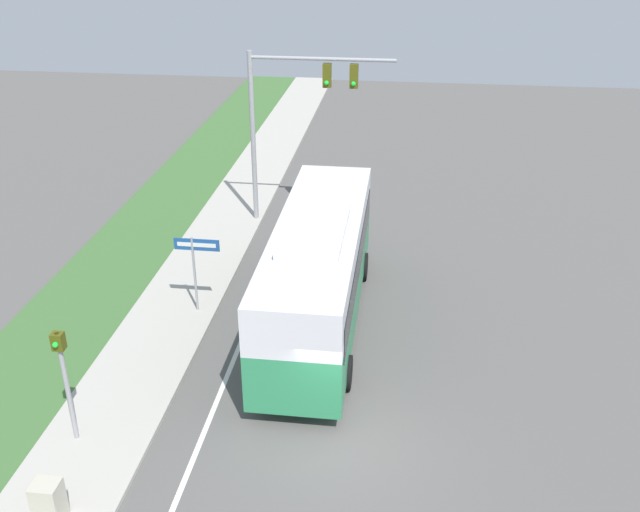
{
  "coord_description": "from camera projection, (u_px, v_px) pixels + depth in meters",
  "views": [
    {
      "loc": [
        1.16,
        -14.09,
        12.21
      ],
      "look_at": [
        -1.44,
        6.3,
        1.93
      ],
      "focal_mm": 40.0,
      "sensor_mm": 36.0,
      "label": 1
    }
  ],
  "objects": [
    {
      "name": "pedestrian_signal",
      "position": [
        64.0,
        370.0,
        16.99
      ],
      "size": [
        0.28,
        0.34,
        3.21
      ],
      "color": "#939399",
      "rests_on": "ground_plane"
    },
    {
      "name": "sidewalk",
      "position": [
        111.0,
        415.0,
        18.76
      ],
      "size": [
        2.8,
        80.0,
        0.12
      ],
      "color": "#ADA89E",
      "rests_on": "ground_plane"
    },
    {
      "name": "ground_plane",
      "position": [
        345.0,
        437.0,
        18.09
      ],
      "size": [
        80.0,
        80.0,
        0.0
      ],
      "primitive_type": "plane",
      "color": "#565451"
    },
    {
      "name": "street_sign",
      "position": [
        196.0,
        260.0,
        22.69
      ],
      "size": [
        1.47,
        0.08,
        2.74
      ],
      "color": "#939399",
      "rests_on": "ground_plane"
    },
    {
      "name": "utility_cabinet",
      "position": [
        49.0,
        502.0,
        15.3
      ],
      "size": [
        0.59,
        0.52,
        1.02
      ],
      "color": "#B7B29E",
      "rests_on": "sidewalk"
    },
    {
      "name": "bus",
      "position": [
        318.0,
        267.0,
        22.01
      ],
      "size": [
        2.7,
        10.4,
        3.75
      ],
      "color": "#2D8956",
      "rests_on": "ground_plane"
    },
    {
      "name": "lane_divider_near",
      "position": [
        207.0,
        425.0,
        18.49
      ],
      "size": [
        0.14,
        30.0,
        0.01
      ],
      "color": "silver",
      "rests_on": "ground_plane"
    },
    {
      "name": "signal_gantry",
      "position": [
        292.0,
        106.0,
        27.94
      ],
      "size": [
        5.73,
        0.41,
        7.08
      ],
      "color": "#939399",
      "rests_on": "ground_plane"
    }
  ]
}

